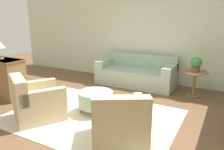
% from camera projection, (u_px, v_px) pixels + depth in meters
% --- Properties ---
extents(ground_plane, '(16.00, 16.00, 0.00)m').
position_uv_depth(ground_plane, '(92.00, 117.00, 4.35)').
color(ground_plane, brown).
extents(wall_back, '(9.92, 0.12, 2.80)m').
position_uv_depth(wall_back, '(147.00, 35.00, 6.55)').
color(wall_back, beige).
rests_on(wall_back, ground_plane).
extents(rug, '(3.26, 2.41, 0.01)m').
position_uv_depth(rug, '(92.00, 116.00, 4.35)').
color(rug, beige).
rests_on(rug, ground_plane).
extents(couch, '(2.23, 0.93, 0.86)m').
position_uv_depth(couch, '(136.00, 74.00, 6.36)').
color(couch, '#9EB29E').
rests_on(couch, ground_plane).
extents(armchair_left, '(1.15, 1.16, 0.86)m').
position_uv_depth(armchair_left, '(36.00, 102.00, 4.19)').
color(armchair_left, '#C6B289').
rests_on(armchair_left, rug).
extents(armchair_right, '(1.15, 1.16, 0.86)m').
position_uv_depth(armchair_right, '(120.00, 124.00, 3.36)').
color(armchair_right, '#C6B289').
rests_on(armchair_right, rug).
extents(ottoman_table, '(0.72, 0.72, 0.43)m').
position_uv_depth(ottoman_table, '(96.00, 99.00, 4.51)').
color(ottoman_table, '#9EB29E').
rests_on(ottoman_table, rug).
extents(side_table, '(0.60, 0.60, 0.63)m').
position_uv_depth(side_table, '(195.00, 79.00, 5.38)').
color(side_table, olive).
rests_on(side_table, ground_plane).
extents(dresser, '(1.17, 0.55, 0.95)m').
position_uv_depth(dresser, '(3.00, 77.00, 5.34)').
color(dresser, olive).
rests_on(dresser, ground_plane).
extents(potted_plant_on_side_table, '(0.26, 0.26, 0.36)m').
position_uv_depth(potted_plant_on_side_table, '(196.00, 64.00, 5.28)').
color(potted_plant_on_side_table, brown).
rests_on(potted_plant_on_side_table, side_table).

